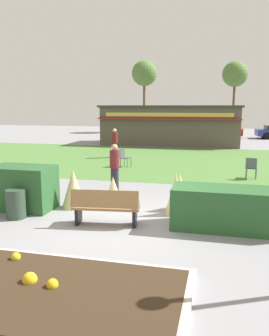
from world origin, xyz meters
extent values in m
plane|color=gray|center=(0.00, 0.00, 0.00)|extent=(80.00, 80.00, 0.00)
cube|color=#4C7A38|center=(0.00, 10.93, 0.00)|extent=(36.00, 12.00, 0.01)
cube|color=beige|center=(-0.27, -3.65, 0.07)|extent=(4.60, 2.57, 0.14)
cube|color=#382819|center=(-0.27, -3.65, 0.14)|extent=(4.36, 2.33, 0.04)
sphere|color=gold|center=(-0.16, -3.56, 0.19)|extent=(0.19, 0.19, 0.19)
sphere|color=gold|center=(-0.60, -3.50, 0.19)|extent=(0.25, 0.25, 0.25)
sphere|color=gold|center=(-1.31, -2.79, 0.19)|extent=(0.18, 0.18, 0.18)
cube|color=olive|center=(-0.40, -0.09, 0.45)|extent=(1.75, 0.69, 0.06)
cube|color=olive|center=(-0.37, -0.31, 0.73)|extent=(1.70, 0.34, 0.44)
cube|color=black|center=(-1.13, -0.19, 0.23)|extent=(0.13, 0.45, 0.45)
cube|color=black|center=(0.32, 0.00, 0.23)|extent=(0.13, 0.45, 0.45)
cube|color=olive|center=(-1.20, -0.20, 0.57)|extent=(0.12, 0.44, 0.06)
cube|color=olive|center=(0.40, 0.01, 0.57)|extent=(0.12, 0.44, 0.06)
cube|color=#28562B|center=(-3.23, 0.65, 0.63)|extent=(1.85, 1.10, 1.27)
cube|color=#28562B|center=(2.61, 0.32, 0.51)|extent=(2.75, 1.10, 1.03)
cone|color=#D1BC7F|center=(-1.82, 1.12, 0.58)|extent=(0.70, 0.70, 1.15)
cone|color=#D1BC7F|center=(1.20, 1.18, 0.60)|extent=(0.53, 0.53, 1.20)
cone|color=#D1BC7F|center=(-0.68, 1.40, 0.47)|extent=(0.64, 0.64, 0.93)
cone|color=#D1BC7F|center=(1.25, 1.63, 0.54)|extent=(0.77, 0.77, 1.07)
cylinder|color=#2D4233|center=(-2.93, -0.18, 0.39)|extent=(0.52, 0.52, 0.79)
cube|color=#594C47|center=(-1.44, 19.16, 1.42)|extent=(10.30, 4.11, 2.85)
cube|color=#333338|center=(-1.44, 19.16, 2.93)|extent=(10.60, 4.41, 0.16)
cube|color=maroon|center=(-1.44, 16.92, 2.05)|extent=(10.40, 0.36, 0.08)
cube|color=#D8CC4C|center=(-1.44, 17.08, 2.33)|extent=(9.27, 0.04, 0.28)
cube|color=#4C5156|center=(-2.16, 8.27, 0.45)|extent=(0.53, 0.53, 0.04)
cube|color=#4C5156|center=(-2.35, 8.31, 0.67)|extent=(0.14, 0.44, 0.44)
cylinder|color=#4C5156|center=(-2.02, 8.04, 0.23)|extent=(0.03, 0.03, 0.45)
cylinder|color=#4C5156|center=(-1.93, 8.41, 0.23)|extent=(0.03, 0.03, 0.45)
cylinder|color=#4C5156|center=(-2.39, 8.13, 0.23)|extent=(0.03, 0.03, 0.45)
cylinder|color=#4C5156|center=(-2.30, 8.50, 0.23)|extent=(0.03, 0.03, 0.45)
cube|color=#4C5156|center=(3.65, 6.80, 0.45)|extent=(0.51, 0.51, 0.04)
cube|color=#4C5156|center=(3.62, 6.60, 0.67)|extent=(0.44, 0.11, 0.44)
cylinder|color=#4C5156|center=(3.87, 6.96, 0.23)|extent=(0.03, 0.03, 0.45)
cylinder|color=#4C5156|center=(3.49, 7.02, 0.23)|extent=(0.03, 0.03, 0.45)
cylinder|color=#4C5156|center=(3.80, 6.58, 0.23)|extent=(0.03, 0.03, 0.45)
cylinder|color=#4C5156|center=(3.43, 6.65, 0.23)|extent=(0.03, 0.03, 0.45)
cylinder|color=#23232D|center=(-1.20, 3.28, 0.42)|extent=(0.28, 0.28, 0.85)
cylinder|color=maroon|center=(-1.20, 3.28, 1.16)|extent=(0.34, 0.34, 0.62)
sphere|color=tan|center=(-1.20, 3.28, 1.58)|extent=(0.22, 0.22, 0.22)
cylinder|color=#23232D|center=(-3.60, 11.16, 0.42)|extent=(0.28, 0.28, 0.85)
cylinder|color=maroon|center=(-3.60, 11.16, 1.16)|extent=(0.34, 0.34, 0.62)
sphere|color=beige|center=(-3.60, 11.16, 1.58)|extent=(0.22, 0.22, 0.22)
cube|color=#2D6638|center=(-2.75, 25.98, 0.55)|extent=(4.24, 1.90, 0.60)
cube|color=black|center=(-2.90, 25.99, 0.98)|extent=(2.35, 1.64, 0.44)
cylinder|color=black|center=(-1.42, 26.87, 0.32)|extent=(0.65, 0.24, 0.64)
cylinder|color=black|center=(-1.47, 25.03, 0.32)|extent=(0.65, 0.24, 0.64)
cylinder|color=black|center=(-4.02, 26.93, 0.32)|extent=(0.65, 0.24, 0.64)
cylinder|color=black|center=(-4.07, 25.10, 0.32)|extent=(0.65, 0.24, 0.64)
cube|color=maroon|center=(2.28, 25.98, 0.55)|extent=(4.33, 2.12, 0.60)
cube|color=black|center=(2.14, 25.99, 0.98)|extent=(2.43, 1.76, 0.44)
cylinder|color=black|center=(3.65, 26.80, 0.32)|extent=(0.66, 0.27, 0.64)
cylinder|color=black|center=(3.51, 24.96, 0.32)|extent=(0.66, 0.27, 0.64)
cylinder|color=black|center=(1.06, 27.00, 0.32)|extent=(0.66, 0.27, 0.64)
cylinder|color=black|center=(0.91, 25.17, 0.32)|extent=(0.66, 0.27, 0.64)
cylinder|color=black|center=(6.24, 26.80, 0.32)|extent=(0.66, 0.27, 0.64)
cylinder|color=black|center=(6.38, 24.96, 0.32)|extent=(0.66, 0.27, 0.64)
cylinder|color=brown|center=(-6.21, 31.23, 2.71)|extent=(0.28, 0.28, 5.43)
sphere|color=#4C7233|center=(-6.21, 31.23, 6.53)|extent=(2.80, 2.80, 2.80)
cylinder|color=brown|center=(3.62, 33.23, 2.66)|extent=(0.28, 0.28, 5.31)
sphere|color=#4C7233|center=(3.62, 33.23, 6.41)|extent=(2.80, 2.80, 2.80)
camera|label=1|loc=(2.35, -8.29, 3.01)|focal=37.59mm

